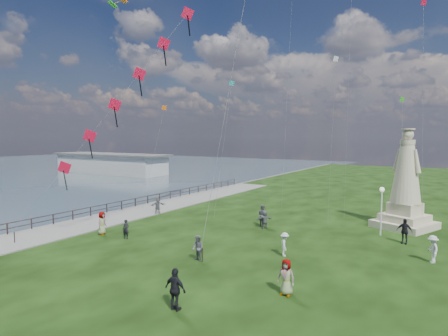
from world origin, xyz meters
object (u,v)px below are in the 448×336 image
Objects in this scene: statue at (406,191)px; person_3 at (175,289)px; person_1 at (198,248)px; person_9 at (404,231)px; person_0 at (126,229)px; lamppost at (382,201)px; person_7 at (263,215)px; person_10 at (102,223)px; person_5 at (158,206)px; person_4 at (286,277)px; person_11 at (265,220)px; pier_pavilion at (110,163)px; person_8 at (433,249)px; person_2 at (285,244)px.

person_3 is (-7.05, -22.39, -2.25)m from statue.
person_9 is (10.63, 11.16, 0.10)m from person_1.
person_1 is (7.79, -1.37, 0.09)m from person_0.
lamppost is 20.15m from person_0.
person_10 is (-9.74, -9.39, -0.02)m from person_7.
person_9 reaches higher than person_5.
person_3 is at bearing -128.84° from person_4.
person_3 is 1.05× the size of person_10.
person_11 is (-10.72, -1.25, -0.17)m from person_9.
person_9 is (7.60, 17.10, -0.04)m from person_3.
lamppost reaches higher than person_1.
lamppost is at bearing -23.41° from pier_pavilion.
person_1 is at bearing -60.92° from person_3.
person_7 is at bearing -126.17° from person_8.
person_4 is 1.05× the size of person_8.
person_5 is (-14.82, 15.43, -0.14)m from person_3.
person_1 is 10.43m from person_10.
person_1 reaches higher than person_11.
person_7 is at bearing 8.32° from person_2.
statue is 23.58m from person_3.
statue is 2.20× the size of lamppost.
person_5 is (-4.00, 8.11, 0.09)m from person_0.
pier_pavilion is 17.39× the size of person_8.
person_7 is at bearing -167.98° from person_9.
person_7 is 11.25m from person_9.
person_1 is at bearing -21.93° from person_0.
lamppost is 2.34× the size of person_5.
person_10 reaches higher than person_5.
person_8 is at bearing -25.97° from pier_pavilion.
person_4 is at bearing 149.39° from person_7.
person_0 is at bearing 0.77° from person_11.
pier_pavilion is at bearing 165.38° from person_9.
person_7 is at bearing -128.52° from statue.
pier_pavilion is 66.42m from lamppost.
person_2 is at bearing 115.26° from person_4.
person_3 is (3.03, -5.95, 0.14)m from person_1.
pier_pavilion is 71.61m from person_4.
statue is at bearing 165.50° from person_11.
person_2 is (-4.53, -8.78, -2.01)m from lamppost.
person_3 is at bearing 131.38° from person_7.
person_7 is at bearing -63.17° from person_10.
person_0 is 0.78× the size of person_7.
person_4 is 21.61m from person_5.
person_5 is 11.24m from person_7.
person_0 is 0.82× the size of person_4.
person_3 is 5.54m from person_4.
statue is 5.60× the size of person_11.
person_8 is 12.93m from person_11.
person_5 is at bearing 150.72° from person_4.
person_4 is 13.48m from person_11.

